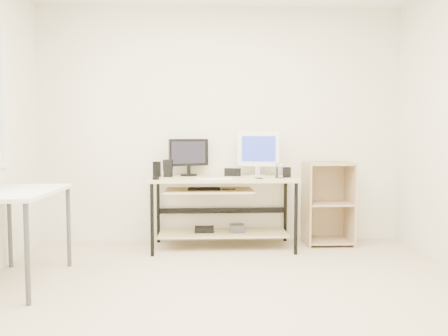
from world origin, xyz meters
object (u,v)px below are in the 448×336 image
object	(u,v)px
white_imac	(258,150)
audio_controller	(157,169)
shelf_unit	(327,203)
desk	(221,197)
black_monitor	(189,155)
side_table	(16,200)

from	to	relation	value
white_imac	audio_controller	distance (m)	1.11
shelf_unit	audio_controller	world-z (taller)	audio_controller
audio_controller	shelf_unit	bearing A→B (deg)	5.69
desk	audio_controller	world-z (taller)	audio_controller
black_monitor	shelf_unit	bearing A→B (deg)	-21.89
desk	black_monitor	distance (m)	0.59
shelf_unit	black_monitor	distance (m)	1.61
desk	shelf_unit	distance (m)	1.19
side_table	audio_controller	size ratio (longest dim) A/B	6.13
shelf_unit	audio_controller	size ratio (longest dim) A/B	5.52
side_table	white_imac	distance (m)	2.44
white_imac	desk	bearing A→B (deg)	-144.93
black_monitor	desk	bearing A→B (deg)	-50.01
desk	side_table	size ratio (longest dim) A/B	1.50
shelf_unit	white_imac	distance (m)	0.96
side_table	black_monitor	bearing A→B (deg)	43.62
desk	white_imac	distance (m)	0.67
shelf_unit	black_monitor	bearing A→B (deg)	178.84
side_table	black_monitor	size ratio (longest dim) A/B	2.36
desk	side_table	distance (m)	1.97
desk	black_monitor	world-z (taller)	black_monitor
audio_controller	side_table	bearing A→B (deg)	-126.68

